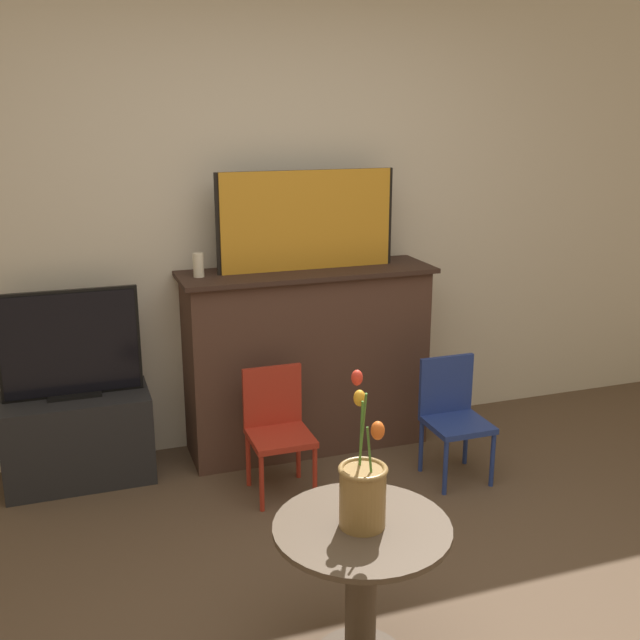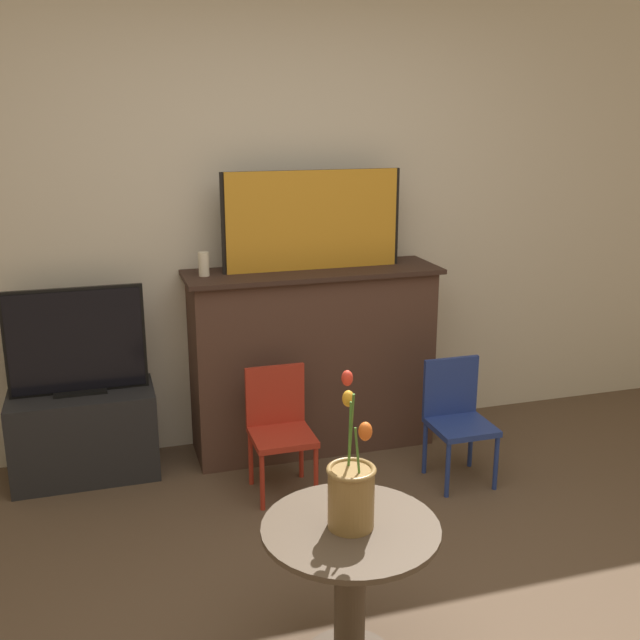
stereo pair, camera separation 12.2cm
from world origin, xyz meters
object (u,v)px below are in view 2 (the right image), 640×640
object	(u,v)px
tv_monitor	(76,342)
painting	(313,220)
chair_red	(279,423)
vase_tulips	(351,491)
chair_blue	(457,414)

from	to	relation	value
tv_monitor	painting	bearing A→B (deg)	0.67
chair_red	vase_tulips	distance (m)	1.34
tv_monitor	chair_blue	distance (m)	1.98
chair_red	vase_tulips	size ratio (longest dim) A/B	1.27
chair_blue	painting	bearing A→B (deg)	134.75
tv_monitor	chair_blue	bearing A→B (deg)	-17.60
vase_tulips	tv_monitor	bearing A→B (deg)	116.51
chair_blue	chair_red	bearing A→B (deg)	170.90
tv_monitor	chair_red	world-z (taller)	tv_monitor
chair_blue	vase_tulips	xyz separation A→B (m)	(-0.98, -1.15, 0.32)
chair_red	tv_monitor	bearing A→B (deg)	154.90
tv_monitor	vase_tulips	bearing A→B (deg)	-63.49
chair_blue	vase_tulips	distance (m)	1.55
tv_monitor	chair_blue	world-z (taller)	tv_monitor
tv_monitor	vase_tulips	world-z (taller)	vase_tulips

